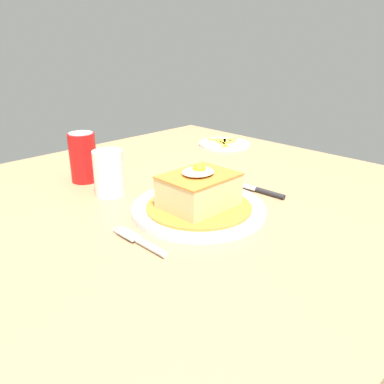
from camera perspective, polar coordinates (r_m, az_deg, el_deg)
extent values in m
cube|color=#A87F56|center=(0.90, -4.15, -2.52)|extent=(1.24, 1.08, 0.04)
cylinder|color=#A87F56|center=(1.69, -0.15, -4.27)|extent=(0.07, 0.07, 0.70)
cylinder|color=white|center=(0.83, 0.97, -2.60)|extent=(0.28, 0.28, 0.01)
torus|color=white|center=(0.83, 0.97, -2.13)|extent=(0.28, 0.28, 0.01)
cylinder|color=orange|center=(0.83, 0.97, -2.10)|extent=(0.22, 0.22, 0.01)
cube|color=#E5C684|center=(0.82, 0.99, 0.15)|extent=(0.14, 0.11, 0.06)
cube|color=orange|center=(0.80, 1.00, 2.36)|extent=(0.15, 0.12, 0.00)
ellipsoid|color=white|center=(0.80, 0.86, 2.90)|extent=(0.07, 0.06, 0.01)
sphere|color=yellow|center=(0.80, 1.01, 3.14)|extent=(0.03, 0.03, 0.03)
cylinder|color=silver|center=(0.69, -5.84, -7.83)|extent=(0.01, 0.08, 0.01)
cube|color=silver|center=(0.74, -9.00, -6.03)|extent=(0.02, 0.05, 0.00)
cylinder|color=silver|center=(0.76, -9.62, -5.21)|extent=(0.00, 0.03, 0.00)
cylinder|color=silver|center=(0.76, -10.12, -5.39)|extent=(0.00, 0.03, 0.00)
cylinder|color=silver|center=(0.75, -10.62, -5.57)|extent=(0.00, 0.03, 0.00)
cylinder|color=#262628|center=(0.94, 11.05, -0.17)|extent=(0.01, 0.08, 0.01)
cube|color=silver|center=(0.98, 6.99, 1.04)|extent=(0.02, 0.09, 0.00)
cylinder|color=red|center=(1.03, -15.27, 4.75)|extent=(0.07, 0.07, 0.12)
cylinder|color=silver|center=(1.02, -15.61, 8.10)|extent=(0.06, 0.06, 0.00)
cylinder|color=gold|center=(0.93, -11.68, 1.27)|extent=(0.06, 0.06, 0.06)
cylinder|color=silver|center=(0.93, -11.79, 2.65)|extent=(0.07, 0.07, 0.10)
cylinder|color=white|center=(1.36, 4.67, 6.83)|extent=(0.17, 0.17, 0.01)
cube|color=#EAC64C|center=(1.39, 5.42, 7.51)|extent=(0.06, 0.03, 0.01)
cube|color=#EAC64C|center=(1.35, 4.66, 7.18)|extent=(0.04, 0.04, 0.01)
cube|color=#EAC64C|center=(1.36, 4.72, 7.19)|extent=(0.04, 0.03, 0.01)
cube|color=#EAC64C|center=(1.32, 4.43, 6.81)|extent=(0.03, 0.06, 0.01)
cube|color=#EAC64C|center=(1.31, 4.55, 6.73)|extent=(0.05, 0.03, 0.01)
cube|color=#EAC64C|center=(1.37, 4.55, 7.35)|extent=(0.01, 0.06, 0.01)
cube|color=#EAC64C|center=(1.36, 5.62, 7.17)|extent=(0.06, 0.02, 0.01)
cube|color=#EAC64C|center=(1.35, 3.95, 7.13)|extent=(0.03, 0.06, 0.01)
cube|color=#EAC64C|center=(1.35, 5.02, 7.14)|extent=(0.05, 0.04, 0.01)
cube|color=#EAC64C|center=(1.38, 3.30, 7.44)|extent=(0.03, 0.05, 0.01)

